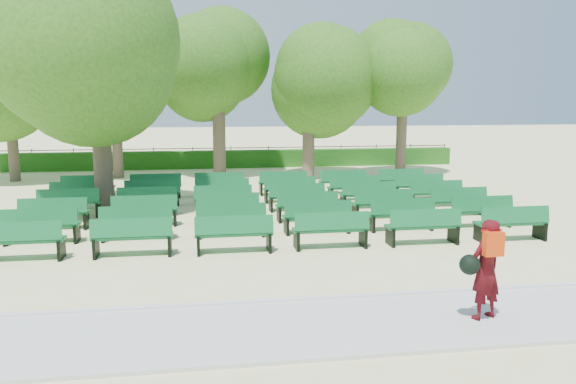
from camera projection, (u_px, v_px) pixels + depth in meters
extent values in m
plane|color=beige|center=(224.00, 227.00, 15.70)|extent=(120.00, 120.00, 0.00)
cube|color=beige|center=(246.00, 332.00, 8.48)|extent=(30.00, 2.20, 0.06)
cube|color=silver|center=(241.00, 304.00, 9.60)|extent=(30.00, 0.12, 0.10)
cube|color=#215D17|center=(212.00, 159.00, 29.28)|extent=(26.00, 0.70, 0.90)
cube|color=#10602E|center=(264.00, 202.00, 16.99)|extent=(1.80, 0.53, 0.06)
cube|color=#10602E|center=(264.00, 195.00, 16.75)|extent=(1.79, 0.17, 0.42)
cylinder|color=brown|center=(103.00, 158.00, 17.57)|extent=(0.58, 0.58, 3.43)
ellipsoid|color=#36681C|center=(97.00, 52.00, 17.04)|extent=(5.52, 5.52, 4.97)
imported|color=#40090D|center=(486.00, 269.00, 8.81)|extent=(0.68, 0.57, 1.61)
cube|color=red|center=(493.00, 244.00, 8.56)|extent=(0.30, 0.15, 0.38)
sphere|color=black|center=(470.00, 265.00, 8.69)|extent=(0.32, 0.32, 0.32)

